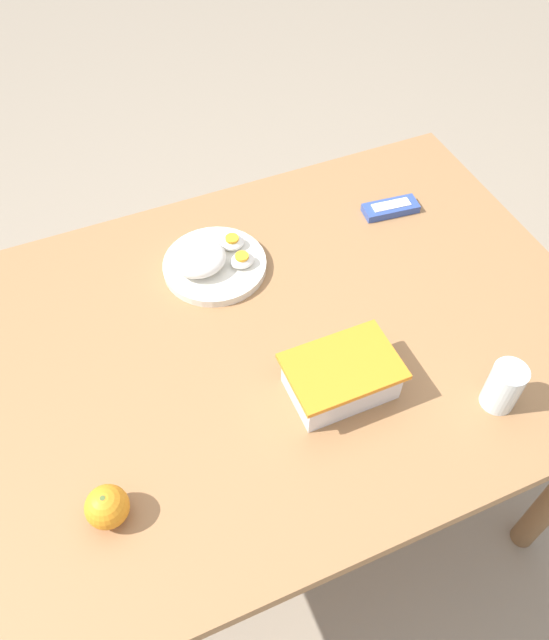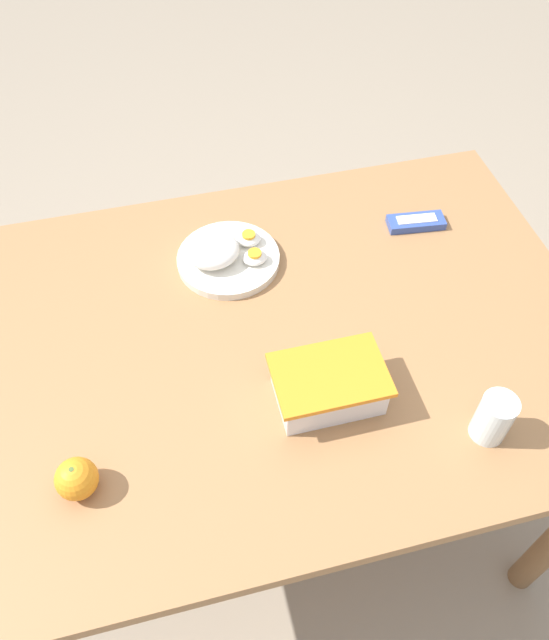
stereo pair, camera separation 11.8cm
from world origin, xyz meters
The scene contains 7 objects.
ground_plane centered at (0.00, 0.00, 0.00)m, with size 10.00×10.00×0.00m, color gray.
table centered at (0.00, 0.00, 0.65)m, with size 1.28×0.89×0.75m.
food_container centered at (-0.07, 0.16, 0.78)m, with size 0.20×0.13×0.08m.
orange_fruit centered at (0.37, 0.23, 0.78)m, with size 0.07×0.07×0.07m.
rice_plate centered at (0.05, -0.21, 0.77)m, with size 0.22×0.22×0.07m.
candy_bar centered at (-0.39, -0.22, 0.76)m, with size 0.13×0.06×0.02m.
drinking_glass centered at (-0.31, 0.29, 0.80)m, with size 0.06×0.06×0.10m.
Camera 1 is at (0.28, 0.67, 1.71)m, focal length 35.00 mm.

